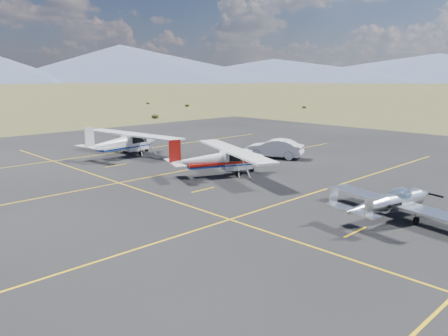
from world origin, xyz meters
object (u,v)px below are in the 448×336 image
aircraft_low_wing (391,202)px  aircraft_cessna (220,159)px  sedan (274,148)px  aircraft_plain (124,142)px

aircraft_low_wing → aircraft_cessna: bearing=98.1°
aircraft_cessna → sedan: bearing=33.3°
aircraft_plain → sedan: aircraft_plain is taller
aircraft_low_wing → aircraft_plain: size_ratio=0.75×
aircraft_plain → aircraft_cessna: bearing=-93.9°
aircraft_low_wing → sedan: 17.94m
aircraft_low_wing → aircraft_plain: 25.65m
aircraft_cessna → aircraft_plain: size_ratio=0.93×
aircraft_low_wing → sedan: size_ratio=1.74×
aircraft_cessna → sedan: 8.68m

